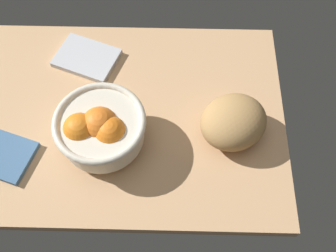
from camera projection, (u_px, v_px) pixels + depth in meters
The scene contains 5 objects.
ground_plane at pixel (124, 117), 97.39cm from camera, with size 79.39×56.67×3.00cm, color tan.
fruit_bowl at pixel (100, 128), 86.81cm from camera, with size 20.74×20.74×11.61cm.
bread_loaf at pixel (233, 122), 89.38cm from camera, with size 15.82×14.00×9.87cm, color tan.
napkin_folded at pixel (1, 155), 90.08cm from camera, with size 14.32×10.98×1.40cm, color #466C94.
napkin_spare at pixel (87, 58), 103.47cm from camera, with size 15.67×11.36×1.55cm, color silver.
Camera 1 is at (-12.14, 48.21, 83.00)cm, focal length 41.57 mm.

